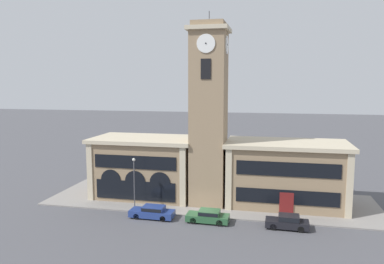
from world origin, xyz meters
TOP-DOWN VIEW (x-y plane):
  - ground_plane at (0.00, 0.00)m, footprint 300.00×300.00m
  - sidewalk_kerb at (0.00, 5.92)m, footprint 39.36×11.83m
  - clock_tower at (0.00, 4.66)m, footprint 4.67×4.67m
  - town_hall_left_wing at (-8.42, 6.22)m, footprint 12.97×7.85m
  - town_hall_right_wing at (8.98, 6.23)m, footprint 14.09×7.85m
  - parked_car_near at (-5.01, -1.24)m, footprint 4.79×1.90m
  - parked_car_mid at (1.03, -1.24)m, footprint 4.43×1.91m
  - parked_car_far at (8.99, -1.24)m, footprint 4.23×1.80m
  - street_lamp at (-7.79, 0.76)m, footprint 0.36×0.36m

SIDE VIEW (x-z plane):
  - ground_plane at x=0.00m, z-range 0.00..0.00m
  - sidewalk_kerb at x=0.00m, z-range 0.00..0.15m
  - parked_car_near at x=-5.01m, z-range 0.03..1.35m
  - parked_car_mid at x=1.03m, z-range 0.04..1.35m
  - parked_car_far at x=8.99m, z-range 0.03..1.42m
  - town_hall_left_wing at x=-8.42m, z-range 0.03..7.58m
  - town_hall_right_wing at x=8.98m, z-range 0.03..7.58m
  - street_lamp at x=-7.79m, z-range 1.06..6.92m
  - clock_tower at x=0.00m, z-range -0.54..21.80m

